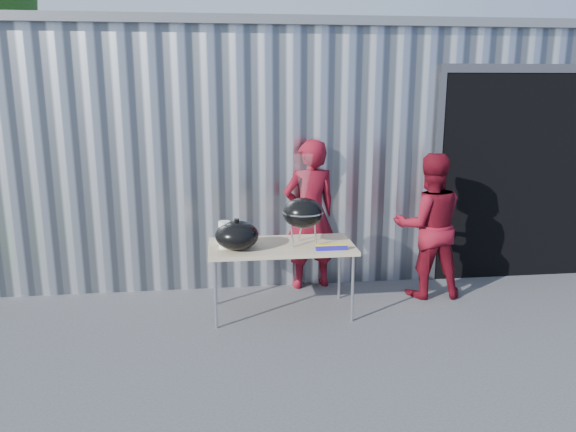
{
  "coord_description": "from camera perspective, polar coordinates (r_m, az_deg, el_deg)",
  "views": [
    {
      "loc": [
        -0.53,
        -4.67,
        2.38
      ],
      "look_at": [
        0.17,
        0.89,
        1.05
      ],
      "focal_mm": 35.0,
      "sensor_mm": 36.0,
      "label": 1
    }
  ],
  "objects": [
    {
      "name": "ground",
      "position": [
        5.27,
        -0.61,
        -13.51
      ],
      "size": [
        80.0,
        80.0,
        0.0
      ],
      "primitive_type": "plane",
      "color": "#424245"
    },
    {
      "name": "building",
      "position": [
        9.41,
        1.76,
        8.19
      ],
      "size": [
        8.2,
        6.2,
        3.1
      ],
      "color": "silver",
      "rests_on": "ground"
    },
    {
      "name": "folding_table",
      "position": [
        5.83,
        -0.68,
        -3.31
      ],
      "size": [
        1.5,
        0.75,
        0.75
      ],
      "color": "tan",
      "rests_on": "ground"
    },
    {
      "name": "kettle_grill",
      "position": [
        5.74,
        1.53,
        1.18
      ],
      "size": [
        0.42,
        0.42,
        0.93
      ],
      "color": "black",
      "rests_on": "folding_table"
    },
    {
      "name": "grill_lid",
      "position": [
        5.65,
        -5.21,
        -1.97
      ],
      "size": [
        0.44,
        0.44,
        0.32
      ],
      "color": "black",
      "rests_on": "folding_table"
    },
    {
      "name": "paper_towels",
      "position": [
        5.7,
        -6.46,
        -1.91
      ],
      "size": [
        0.12,
        0.12,
        0.28
      ],
      "primitive_type": "cylinder",
      "color": "white",
      "rests_on": "folding_table"
    },
    {
      "name": "white_tub",
      "position": [
        5.93,
        -6.15,
        -2.19
      ],
      "size": [
        0.2,
        0.15,
        0.1
      ],
      "primitive_type": "cube",
      "color": "white",
      "rests_on": "folding_table"
    },
    {
      "name": "foil_box",
      "position": [
        5.65,
        4.45,
        -3.16
      ],
      "size": [
        0.32,
        0.05,
        0.06
      ],
      "color": "#1E189E",
      "rests_on": "folding_table"
    },
    {
      "name": "person_cook",
      "position": [
        6.57,
        2.25,
        0.15
      ],
      "size": [
        0.71,
        0.54,
        1.76
      ],
      "primitive_type": "imported",
      "rotation": [
        0.0,
        0.0,
        3.33
      ],
      "color": "maroon",
      "rests_on": "ground"
    },
    {
      "name": "person_bystander",
      "position": [
        6.5,
        14.1,
        -0.97
      ],
      "size": [
        0.83,
        0.67,
        1.64
      ],
      "primitive_type": "imported",
      "rotation": [
        0.0,
        0.0,
        3.08
      ],
      "color": "maroon",
      "rests_on": "ground"
    }
  ]
}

